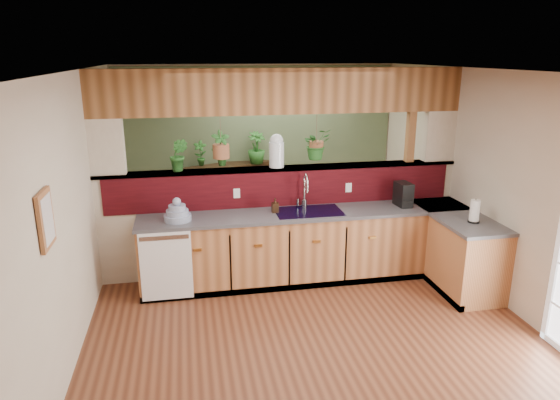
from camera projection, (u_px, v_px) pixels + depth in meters
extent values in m
cube|color=#5C301C|center=(306.00, 318.00, 5.42)|extent=(4.60, 7.00, 0.01)
cube|color=brown|center=(311.00, 72.00, 4.68)|extent=(4.60, 7.00, 0.01)
cube|color=beige|center=(258.00, 144.00, 8.34)|extent=(4.60, 0.02, 2.60)
cube|color=beige|center=(68.00, 218.00, 4.63)|extent=(0.02, 7.00, 2.60)
cube|color=beige|center=(512.00, 193.00, 5.46)|extent=(0.02, 7.00, 2.60)
cube|color=beige|center=(283.00, 220.00, 6.50)|extent=(4.60, 0.15, 1.35)
cube|color=#3B070D|center=(284.00, 189.00, 6.29)|extent=(4.40, 0.02, 0.45)
cube|color=brown|center=(283.00, 168.00, 6.30)|extent=(4.60, 0.21, 0.04)
cube|color=brown|center=(283.00, 91.00, 6.03)|extent=(4.60, 0.15, 0.55)
cube|color=beige|center=(107.00, 148.00, 5.83)|extent=(0.40, 0.15, 0.70)
cube|color=beige|center=(438.00, 137.00, 6.58)|extent=(0.40, 0.15, 0.70)
cube|color=brown|center=(408.00, 168.00, 6.63)|extent=(0.10, 0.10, 2.60)
cube|color=brown|center=(283.00, 168.00, 6.30)|extent=(4.60, 0.21, 0.04)
cube|color=brown|center=(283.00, 91.00, 6.03)|extent=(4.60, 0.15, 0.55)
cube|color=#536645|center=(258.00, 144.00, 8.32)|extent=(4.55, 0.02, 2.55)
cube|color=#9B5E35|center=(308.00, 247.00, 6.26)|extent=(4.10, 0.60, 0.86)
cube|color=#434348|center=(308.00, 213.00, 6.13)|extent=(4.14, 0.64, 0.04)
cube|color=#9B5E35|center=(454.00, 250.00, 6.16)|extent=(0.60, 1.48, 0.86)
cube|color=#434348|center=(457.00, 216.00, 6.03)|extent=(0.64, 1.52, 0.04)
cube|color=#9B5E35|center=(437.00, 238.00, 6.57)|extent=(0.60, 0.60, 0.86)
cube|color=#434348|center=(440.00, 205.00, 6.45)|extent=(0.64, 0.64, 0.04)
cube|color=black|center=(313.00, 285.00, 6.12)|extent=(4.10, 0.06, 0.08)
cube|color=black|center=(431.00, 281.00, 6.23)|extent=(0.06, 1.48, 0.08)
cube|color=white|center=(166.00, 266.00, 5.65)|extent=(0.58, 0.02, 0.82)
cube|color=#B7B7B2|center=(164.00, 238.00, 5.53)|extent=(0.54, 0.01, 0.05)
cube|color=black|center=(308.00, 213.00, 6.13)|extent=(0.82, 0.50, 0.03)
cube|color=black|center=(293.00, 220.00, 6.12)|extent=(0.34, 0.40, 0.16)
cube|color=black|center=(323.00, 218.00, 6.19)|extent=(0.34, 0.40, 0.16)
cube|color=#9B5E35|center=(46.00, 219.00, 3.81)|extent=(0.03, 0.35, 0.45)
cube|color=silver|center=(48.00, 219.00, 3.82)|extent=(0.01, 0.27, 0.37)
cylinder|color=#B7B7B2|center=(304.00, 203.00, 6.30)|extent=(0.07, 0.07, 0.09)
cylinder|color=#B7B7B2|center=(304.00, 190.00, 6.25)|extent=(0.02, 0.02, 0.26)
torus|color=#B7B7B2|center=(306.00, 181.00, 6.15)|extent=(0.19, 0.03, 0.19)
cylinder|color=#B7B7B2|center=(307.00, 188.00, 6.09)|extent=(0.02, 0.02, 0.11)
cylinder|color=#B7B7B2|center=(298.00, 202.00, 6.28)|extent=(0.03, 0.03, 0.09)
cylinder|color=#8994B1|center=(178.00, 218.00, 5.79)|extent=(0.32, 0.32, 0.07)
cylinder|color=#8994B1|center=(177.00, 212.00, 5.77)|extent=(0.26, 0.26, 0.06)
cylinder|color=#8994B1|center=(177.00, 207.00, 5.75)|extent=(0.20, 0.20, 0.06)
sphere|color=#8994B1|center=(177.00, 202.00, 5.73)|extent=(0.10, 0.10, 0.10)
imported|color=#392314|center=(275.00, 205.00, 6.07)|extent=(0.08, 0.08, 0.18)
cube|color=black|center=(403.00, 194.00, 6.32)|extent=(0.16, 0.26, 0.30)
cube|color=black|center=(406.00, 204.00, 6.26)|extent=(0.14, 0.10, 0.10)
cylinder|color=silver|center=(405.00, 200.00, 6.28)|extent=(0.08, 0.08, 0.08)
cylinder|color=black|center=(473.00, 221.00, 5.74)|extent=(0.13, 0.13, 0.02)
cylinder|color=#B7B7B2|center=(475.00, 210.00, 5.70)|extent=(0.02, 0.02, 0.28)
cylinder|color=white|center=(475.00, 210.00, 5.70)|extent=(0.11, 0.11, 0.24)
cylinder|color=silver|center=(277.00, 155.00, 6.23)|extent=(0.19, 0.19, 0.31)
sphere|color=silver|center=(277.00, 141.00, 6.18)|extent=(0.17, 0.17, 0.17)
imported|color=#20541D|center=(179.00, 155.00, 6.01)|extent=(0.26, 0.23, 0.40)
cylinder|color=brown|center=(220.00, 131.00, 6.02)|extent=(0.01, 0.01, 0.37)
cylinder|color=brown|center=(221.00, 151.00, 6.09)|extent=(0.20, 0.20, 0.17)
imported|color=#20541D|center=(220.00, 130.00, 6.02)|extent=(0.26, 0.20, 0.44)
cylinder|color=brown|center=(317.00, 128.00, 6.24)|extent=(0.01, 0.01, 0.37)
cylinder|color=brown|center=(316.00, 147.00, 6.31)|extent=(0.18, 0.18, 0.16)
imported|color=#20541D|center=(317.00, 129.00, 6.24)|extent=(0.43, 0.40, 0.39)
cube|color=black|center=(230.00, 196.00, 8.24)|extent=(1.63, 1.06, 1.07)
imported|color=#20541D|center=(200.00, 153.00, 7.95)|extent=(0.23, 0.17, 0.40)
imported|color=#20541D|center=(256.00, 148.00, 8.10)|extent=(0.35, 0.35, 0.51)
imported|color=#20541D|center=(309.00, 209.00, 7.81)|extent=(0.87, 0.80, 0.83)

